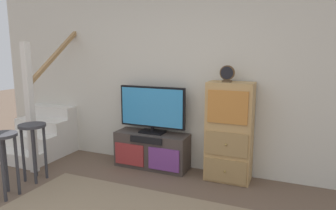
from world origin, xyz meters
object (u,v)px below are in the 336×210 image
media_console (152,150)px  desk_clock (227,74)px  bar_stool_near (3,151)px  television (152,108)px  bar_stool_far (33,139)px  side_cabinet (229,132)px

media_console → desk_clock: bearing=-0.3°
media_console → bar_stool_near: bar_stool_near is taller
television → bar_stool_far: (-1.22, -1.01, -0.32)m
bar_stool_near → side_cabinet: bearing=33.0°
bar_stool_near → television: bearing=52.0°
media_console → bar_stool_far: (-1.22, -0.99, 0.30)m
television → bar_stool_far: television is taller
side_cabinet → desk_clock: bearing=-163.2°
desk_clock → television: bearing=178.5°
media_console → desk_clock: (1.06, -0.00, 1.14)m
side_cabinet → bar_stool_far: (-2.33, -1.00, -0.09)m
media_console → television: bearing=90.0°
media_console → bar_stool_far: 1.60m
media_console → bar_stool_far: bar_stool_far is taller
television → bar_stool_near: (-1.17, -1.50, -0.31)m
side_cabinet → bar_stool_far: side_cabinet is taller
media_console → bar_stool_near: 1.91m
desk_clock → media_console: bearing=179.7°
side_cabinet → desk_clock: (-0.05, -0.01, 0.75)m
television → desk_clock: bearing=-1.5°
side_cabinet → television: bearing=179.3°
side_cabinet → bar_stool_near: 2.73m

